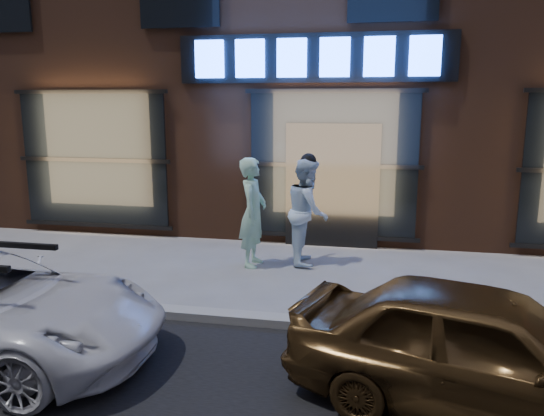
# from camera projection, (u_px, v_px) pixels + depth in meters

# --- Properties ---
(ground) EXTENTS (90.00, 90.00, 0.00)m
(ground) POSITION_uv_depth(u_px,v_px,m) (304.00, 328.00, 6.71)
(ground) COLOR slate
(ground) RESTS_ON ground
(curb) EXTENTS (60.00, 0.25, 0.12)m
(curb) POSITION_uv_depth(u_px,v_px,m) (304.00, 323.00, 6.70)
(curb) COLOR gray
(curb) RESTS_ON ground
(storefront_building) EXTENTS (30.20, 8.28, 10.30)m
(storefront_building) POSITION_uv_depth(u_px,v_px,m) (349.00, 7.00, 13.36)
(storefront_building) COLOR #54301E
(storefront_building) RESTS_ON ground
(man_bowtie) EXTENTS (0.48, 0.71, 1.88)m
(man_bowtie) POSITION_uv_depth(u_px,v_px,m) (253.00, 212.00, 9.08)
(man_bowtie) COLOR #BFFCE0
(man_bowtie) RESTS_ON ground
(man_cap) EXTENTS (0.81, 0.98, 1.85)m
(man_cap) POSITION_uv_depth(u_px,v_px,m) (308.00, 211.00, 9.23)
(man_cap) COLOR white
(man_cap) RESTS_ON ground
(gold_sedan) EXTENTS (3.86, 2.42, 1.22)m
(gold_sedan) POSITION_uv_depth(u_px,v_px,m) (487.00, 353.00, 4.73)
(gold_sedan) COLOR brown
(gold_sedan) RESTS_ON ground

